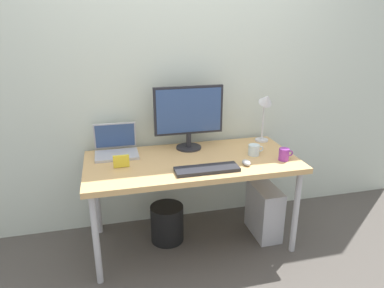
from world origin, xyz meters
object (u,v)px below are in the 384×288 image
Objects in this scene: glass_cup at (254,150)px; wastebasket at (167,223)px; desk at (192,166)px; mouse at (246,163)px; laptop at (116,147)px; coffee_mug at (284,154)px; photo_frame at (121,161)px; computer_tower at (264,211)px; monitor at (189,114)px; keyboard at (207,169)px; desk_lamp at (266,107)px.

wastebasket is (-0.67, 0.09, -0.60)m from glass_cup.
desk is 17.22× the size of mouse.
laptop is 2.91× the size of coffee_mug.
computer_tower is at bearing -0.41° from photo_frame.
desk is 2.86× the size of monitor.
monitor is at bearing 25.84° from photo_frame.
monitor is 0.59m from mouse.
keyboard reaches higher than desk.
glass_cup is 0.99m from photo_frame.
desk_lamp reaches higher than desk.
wastebasket is at bearing 129.31° from keyboard.
glass_cup is 0.29× the size of computer_tower.
desk reaches higher than wastebasket.
photo_frame is (-1.16, 0.15, 0.00)m from coffee_mug.
coffee_mug reaches higher than desk.
glass_cup is at bearing 0.21° from photo_frame.
laptop is 0.75m from keyboard.
mouse is (0.35, -0.19, 0.07)m from desk.
laptop reaches higher than photo_frame.
mouse is at bearing -127.89° from glass_cup.
mouse is (0.32, -0.43, -0.27)m from monitor.
computer_tower is (0.56, -0.27, -0.78)m from monitor.
monitor is 4.93× the size of photo_frame.
desk is 0.41m from monitor.
laptop reaches higher than desk.
monitor is 0.88m from wastebasket.
desk_lamp reaches higher than wastebasket.
desk_lamp is 1.24m from photo_frame.
glass_cup is at bearing 138.85° from coffee_mug.
laptop is 1.23m from desk_lamp.
desk_lamp is (0.64, 0.00, 0.02)m from monitor.
monitor reaches higher than keyboard.
monitor reaches higher than coffee_mug.
keyboard is 0.47m from glass_cup.
desk_lamp is 0.85m from computer_tower.
mouse is (-0.33, -0.43, -0.29)m from desk_lamp.
photo_frame is 0.37× the size of wastebasket.
monitor is at bearing 126.71° from mouse.
glass_cup is (0.13, 0.17, 0.02)m from mouse.
wastebasket is at bearing 16.15° from photo_frame.
coffee_mug is (0.62, -0.41, -0.24)m from monitor.
desk is 0.60m from laptop.
photo_frame is at bearing 172.86° from coffee_mug.
wastebasket is (-0.24, 0.29, -0.57)m from keyboard.
coffee_mug is at bearing -41.15° from glass_cup.
photo_frame is (-0.56, 0.20, 0.04)m from keyboard.
laptop is 2.91× the size of photo_frame.
laptop reaches higher than wastebasket.
desk_lamp is 4.79× the size of mouse.
mouse is at bearing -25.54° from wastebasket.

